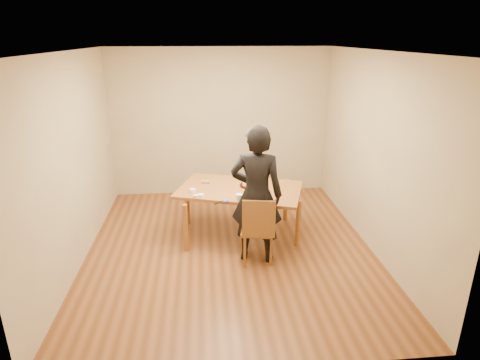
{
  "coord_description": "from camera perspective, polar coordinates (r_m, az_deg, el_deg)",
  "views": [
    {
      "loc": [
        -0.34,
        -5.07,
        2.88
      ],
      "look_at": [
        0.18,
        0.37,
        0.9
      ],
      "focal_mm": 30.0,
      "sensor_mm": 36.0,
      "label": 1
    }
  ],
  "objects": [
    {
      "name": "cake_plate",
      "position": [
        6.0,
        1.38,
        -0.75
      ],
      "size": [
        0.3,
        0.3,
        0.02
      ],
      "primitive_type": "cylinder",
      "color": "red",
      "rests_on": "dining_table"
    },
    {
      "name": "dining_table",
      "position": [
        5.92,
        -0.05,
        -1.38
      ],
      "size": [
        2.01,
        1.55,
        0.04
      ],
      "primitive_type": "cube",
      "rotation": [
        0.0,
        0.0,
        -0.31
      ],
      "color": "brown",
      "rests_on": "floor"
    },
    {
      "name": "ramekin_yellow",
      "position": [
        5.81,
        -6.75,
        -1.49
      ],
      "size": [
        0.09,
        0.09,
        0.04
      ],
      "primitive_type": "cylinder",
      "color": "white",
      "rests_on": "dining_table"
    },
    {
      "name": "cake",
      "position": [
        5.99,
        1.38,
        -0.34
      ],
      "size": [
        0.22,
        0.22,
        0.07
      ],
      "primitive_type": "cylinder",
      "color": "white",
      "rests_on": "cake_plate"
    },
    {
      "name": "frosting_tub",
      "position": [
        5.47,
        -0.1,
        -2.46
      ],
      "size": [
        0.1,
        0.1,
        0.09
      ],
      "primitive_type": "cylinder",
      "color": "white",
      "rests_on": "dining_table"
    },
    {
      "name": "candy_box_pink",
      "position": [
        6.14,
        -4.86,
        -0.36
      ],
      "size": [
        0.13,
        0.08,
        0.02
      ],
      "primitive_type": "cube",
      "rotation": [
        0.0,
        0.0,
        -0.18
      ],
      "color": "#C32E5E",
      "rests_on": "dining_table"
    },
    {
      "name": "frosting_dome",
      "position": [
        5.97,
        1.39,
        0.09
      ],
      "size": [
        0.21,
        0.21,
        0.03
      ],
      "primitive_type": "ellipsoid",
      "color": "white",
      "rests_on": "cake"
    },
    {
      "name": "dining_chair",
      "position": [
        5.35,
        2.36,
        -7.13
      ],
      "size": [
        0.46,
        0.46,
        0.04
      ],
      "primitive_type": "cube",
      "rotation": [
        0.0,
        0.0,
        -0.17
      ],
      "color": "brown",
      "rests_on": "floor"
    },
    {
      "name": "person",
      "position": [
        5.19,
        2.37,
        -2.17
      ],
      "size": [
        0.77,
        0.6,
        1.86
      ],
      "primitive_type": "imported",
      "rotation": [
        0.0,
        0.0,
        2.9
      ],
      "color": "black",
      "rests_on": "floor"
    },
    {
      "name": "spatula",
      "position": [
        5.41,
        -3.08,
        -3.24
      ],
      "size": [
        0.12,
        0.1,
        0.01
      ],
      "primitive_type": "cube",
      "rotation": [
        0.0,
        0.0,
        0.72
      ],
      "color": "black",
      "rests_on": "dining_table"
    },
    {
      "name": "candy_box_green",
      "position": [
        6.14,
        -4.91,
        -0.19
      ],
      "size": [
        0.13,
        0.08,
        0.02
      ],
      "primitive_type": "cube",
      "rotation": [
        0.0,
        0.0,
        -0.13
      ],
      "color": "green",
      "rests_on": "candy_box_pink"
    },
    {
      "name": "frosting_dollop",
      "position": [
        5.45,
        -2.1,
        -2.9
      ],
      "size": [
        0.04,
        0.04,
        0.02
      ],
      "primitive_type": "ellipsoid",
      "color": "white",
      "rests_on": "frosting_lid"
    },
    {
      "name": "ramekin_multi",
      "position": [
        5.62,
        -5.59,
        -2.22
      ],
      "size": [
        0.09,
        0.09,
        0.04
      ],
      "primitive_type": "cylinder",
      "color": "white",
      "rests_on": "dining_table"
    },
    {
      "name": "ramekin_green",
      "position": [
        5.61,
        -6.25,
        -2.3
      ],
      "size": [
        0.08,
        0.08,
        0.04
      ],
      "primitive_type": "cylinder",
      "color": "white",
      "rests_on": "dining_table"
    },
    {
      "name": "frosting_lid",
      "position": [
        5.46,
        -2.1,
        -3.02
      ],
      "size": [
        0.09,
        0.09,
        0.01
      ],
      "primitive_type": "cylinder",
      "color": "#17209B",
      "rests_on": "dining_table"
    },
    {
      "name": "room_shell",
      "position": [
        5.63,
        -1.8,
        4.14
      ],
      "size": [
        4.0,
        4.5,
        2.7
      ],
      "color": "brown",
      "rests_on": "ground"
    }
  ]
}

